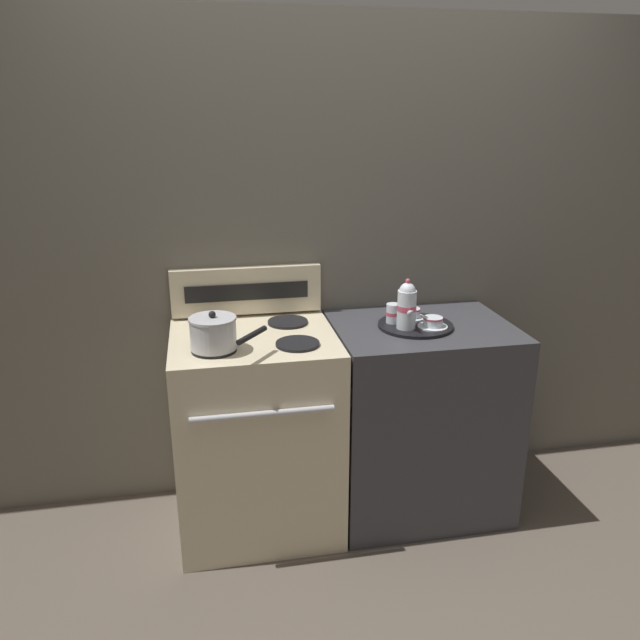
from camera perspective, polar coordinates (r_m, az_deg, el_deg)
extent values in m
plane|color=brown|center=(3.10, 2.12, -16.80)|extent=(6.00, 6.00, 0.00)
cube|color=#666056|center=(2.93, 0.91, 4.93)|extent=(6.00, 0.05, 2.20)
cube|color=beige|center=(2.80, -5.80, -10.14)|extent=(0.69, 0.61, 0.90)
cylinder|color=silver|center=(2.40, -5.25, -8.55)|extent=(0.55, 0.02, 0.02)
cylinder|color=black|center=(2.74, -9.85, -0.61)|extent=(0.18, 0.18, 0.01)
cylinder|color=black|center=(2.76, -2.97, -0.18)|extent=(0.18, 0.18, 0.01)
cylinder|color=black|center=(2.48, -9.65, -2.68)|extent=(0.18, 0.18, 0.01)
cylinder|color=black|center=(2.50, -2.06, -2.18)|extent=(0.18, 0.18, 0.01)
cube|color=beige|center=(2.85, -6.73, 2.71)|extent=(0.68, 0.05, 0.22)
cube|color=black|center=(2.82, -6.68, 2.56)|extent=(0.55, 0.01, 0.08)
cube|color=#38383D|center=(2.95, 8.94, -8.72)|extent=(0.78, 0.61, 0.90)
cylinder|color=#B7B7BC|center=(2.46, -9.74, -1.28)|extent=(0.18, 0.18, 0.12)
cylinder|color=#B7B7BC|center=(2.44, -9.82, 0.12)|extent=(0.18, 0.18, 0.01)
sphere|color=black|center=(2.43, -9.84, 0.50)|extent=(0.03, 0.03, 0.03)
cylinder|color=black|center=(2.35, -6.24, -1.39)|extent=(0.13, 0.16, 0.02)
cylinder|color=black|center=(2.74, 8.71, -0.49)|extent=(0.33, 0.33, 0.01)
cylinder|color=silver|center=(2.66, 7.92, 0.95)|extent=(0.08, 0.08, 0.17)
cylinder|color=#C6475B|center=(2.65, 7.93, 1.12)|extent=(0.08, 0.08, 0.02)
sphere|color=silver|center=(2.63, 8.00, 2.67)|extent=(0.07, 0.07, 0.07)
sphere|color=#C6475B|center=(2.62, 8.04, 3.55)|extent=(0.02, 0.02, 0.02)
cone|color=silver|center=(2.60, 8.35, 0.73)|extent=(0.02, 0.06, 0.05)
cylinder|color=silver|center=(2.71, 10.26, -0.59)|extent=(0.13, 0.13, 0.01)
cylinder|color=silver|center=(2.70, 10.28, -0.14)|extent=(0.08, 0.08, 0.04)
cylinder|color=#C6475B|center=(2.70, 10.30, 0.18)|extent=(0.09, 0.09, 0.01)
cylinder|color=silver|center=(2.81, 8.26, 0.25)|extent=(0.13, 0.13, 0.01)
cylinder|color=silver|center=(2.81, 8.28, 0.69)|extent=(0.08, 0.08, 0.04)
cylinder|color=#C6475B|center=(2.80, 8.29, 1.00)|extent=(0.09, 0.09, 0.01)
cylinder|color=silver|center=(2.73, 6.69, 0.61)|extent=(0.06, 0.06, 0.08)
cylinder|color=#C6475B|center=(2.73, 6.69, 0.61)|extent=(0.06, 0.06, 0.02)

